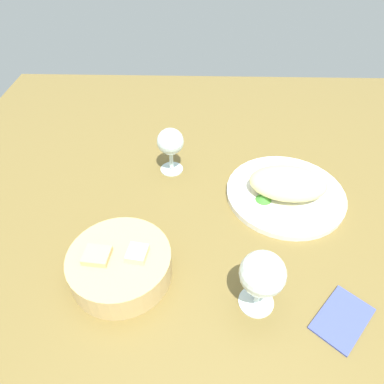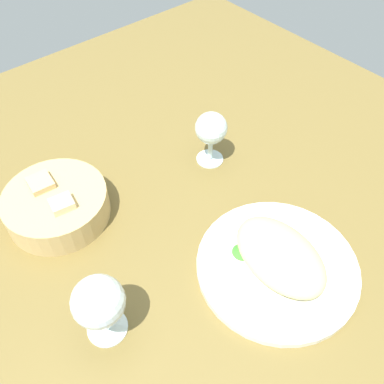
{
  "view_description": "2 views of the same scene",
  "coord_description": "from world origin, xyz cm",
  "px_view_note": "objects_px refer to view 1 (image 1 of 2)",
  "views": [
    {
      "loc": [
        2.96,
        54.06,
        56.42
      ],
      "look_at": [
        4.52,
        -2.2,
        4.33
      ],
      "focal_mm": 32.83,
      "sensor_mm": 36.0,
      "label": 1
    },
    {
      "loc": [
        -36.01,
        28.8,
        61.72
      ],
      "look_at": [
        3.41,
        -4.61,
        3.01
      ],
      "focal_mm": 39.0,
      "sensor_mm": 36.0,
      "label": 2
    }
  ],
  "objects_px": {
    "plate": "(285,194)",
    "folded_napkin": "(343,318)",
    "wine_glass_near": "(170,144)",
    "wine_glass_far": "(262,275)",
    "bread_basket": "(120,265)"
  },
  "relations": [
    {
      "from": "plate",
      "to": "folded_napkin",
      "type": "bearing_deg",
      "value": 98.75
    },
    {
      "from": "wine_glass_near",
      "to": "wine_glass_far",
      "type": "relative_size",
      "value": 0.94
    },
    {
      "from": "bread_basket",
      "to": "wine_glass_far",
      "type": "height_order",
      "value": "wine_glass_far"
    },
    {
      "from": "wine_glass_far",
      "to": "bread_basket",
      "type": "bearing_deg",
      "value": -12.02
    },
    {
      "from": "bread_basket",
      "to": "plate",
      "type": "bearing_deg",
      "value": -146.98
    },
    {
      "from": "wine_glass_far",
      "to": "plate",
      "type": "bearing_deg",
      "value": -109.29
    },
    {
      "from": "bread_basket",
      "to": "folded_napkin",
      "type": "distance_m",
      "value": 0.4
    },
    {
      "from": "plate",
      "to": "wine_glass_far",
      "type": "distance_m",
      "value": 0.3
    },
    {
      "from": "wine_glass_far",
      "to": "folded_napkin",
      "type": "distance_m",
      "value": 0.17
    },
    {
      "from": "folded_napkin",
      "to": "wine_glass_near",
      "type": "bearing_deg",
      "value": -99.19
    },
    {
      "from": "wine_glass_far",
      "to": "folded_napkin",
      "type": "height_order",
      "value": "wine_glass_far"
    },
    {
      "from": "plate",
      "to": "wine_glass_near",
      "type": "distance_m",
      "value": 0.3
    },
    {
      "from": "plate",
      "to": "wine_glass_far",
      "type": "relative_size",
      "value": 2.16
    },
    {
      "from": "plate",
      "to": "bread_basket",
      "type": "xyz_separation_m",
      "value": [
        0.34,
        0.22,
        0.02
      ]
    },
    {
      "from": "wine_glass_far",
      "to": "folded_napkin",
      "type": "relative_size",
      "value": 1.15
    }
  ]
}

